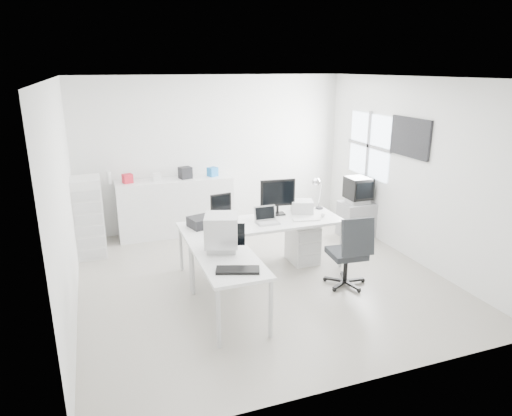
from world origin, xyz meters
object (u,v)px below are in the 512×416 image
object	(u,v)px
office_chair	(347,250)
tv_cabinet	(356,219)
sideboard	(176,207)
crt_monitor	(221,231)
lcd_monitor_large	(278,197)
main_desk	(262,246)
side_desk	(228,286)
crt_tv	(358,190)
laptop	(268,217)
lcd_monitor_small	(221,208)
laser_printer	(302,206)
drawer_pedestal	(303,243)
filing_cabinet	(89,217)
inkjet_printer	(204,222)

from	to	relation	value
office_chair	tv_cabinet	xyz separation A→B (m)	(1.19, 1.65, -0.21)
sideboard	crt_monitor	bearing A→B (deg)	-88.44
lcd_monitor_large	main_desk	bearing A→B (deg)	-138.75
side_desk	crt_tv	xyz separation A→B (m)	(2.95, 1.86, 0.47)
laptop	tv_cabinet	world-z (taller)	laptop
lcd_monitor_small	office_chair	world-z (taller)	lcd_monitor_small
office_chair	crt_tv	bearing A→B (deg)	60.06
side_desk	crt_monitor	world-z (taller)	crt_monitor
laptop	sideboard	distance (m)	2.30
main_desk	laser_printer	size ratio (longest dim) A/B	7.21
lcd_monitor_small	laptop	size ratio (longest dim) A/B	1.27
laser_printer	sideboard	bearing A→B (deg)	152.37
lcd_monitor_small	crt_monitor	bearing A→B (deg)	-114.12
sideboard	laser_printer	bearing A→B (deg)	-46.03
office_chair	crt_tv	world-z (taller)	crt_tv
tv_cabinet	crt_tv	distance (m)	0.54
main_desk	tv_cabinet	world-z (taller)	main_desk
laptop	main_desk	bearing A→B (deg)	117.15
crt_tv	drawer_pedestal	bearing A→B (deg)	-153.18
crt_tv	laser_printer	bearing A→B (deg)	-158.28
lcd_monitor_large	filing_cabinet	bearing A→B (deg)	162.37
laptop	inkjet_printer	bearing A→B (deg)	168.05
side_desk	crt_tv	size ratio (longest dim) A/B	2.80
side_desk	office_chair	size ratio (longest dim) A/B	1.34
lcd_monitor_small	tv_cabinet	size ratio (longest dim) A/B	0.64
drawer_pedestal	filing_cabinet	distance (m)	3.42
lcd_monitor_large	sideboard	world-z (taller)	lcd_monitor_large
crt_monitor	tv_cabinet	xyz separation A→B (m)	(2.95, 1.61, -0.69)
side_desk	crt_tv	world-z (taller)	crt_tv
side_desk	tv_cabinet	bearing A→B (deg)	32.21
office_chair	tv_cabinet	world-z (taller)	office_chair
drawer_pedestal	sideboard	bearing A→B (deg)	130.45
inkjet_printer	crt_monitor	distance (m)	0.97
office_chair	crt_monitor	bearing A→B (deg)	-175.68
main_desk	filing_cabinet	size ratio (longest dim) A/B	1.86
side_desk	sideboard	world-z (taller)	sideboard
laser_printer	filing_cabinet	distance (m)	3.39
laser_printer	tv_cabinet	world-z (taller)	laser_printer
main_desk	tv_cabinet	distance (m)	2.23
laptop	filing_cabinet	size ratio (longest dim) A/B	0.25
laser_printer	crt_tv	distance (m)	1.45
inkjet_printer	office_chair	bearing A→B (deg)	-44.72
laser_printer	crt_tv	world-z (taller)	crt_tv
filing_cabinet	main_desk	bearing A→B (deg)	-30.90
drawer_pedestal	office_chair	size ratio (longest dim) A/B	0.57
side_desk	tv_cabinet	world-z (taller)	side_desk
drawer_pedestal	tv_cabinet	world-z (taller)	tv_cabinet
drawer_pedestal	office_chair	bearing A→B (deg)	-77.42
main_desk	laser_printer	bearing A→B (deg)	16.35
main_desk	drawer_pedestal	distance (m)	0.71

